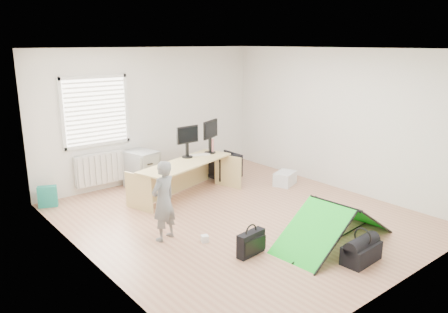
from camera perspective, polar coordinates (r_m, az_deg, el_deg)
ground at (r=7.29m, az=2.01°, el=-7.87°), size 5.50×5.50×0.00m
back_wall at (r=9.09m, az=-9.45°, el=5.37°), size 5.00×0.02×2.70m
window at (r=8.50m, az=-16.42°, el=5.69°), size 1.20×0.06×1.20m
radiator at (r=8.69m, az=-15.79°, el=-1.51°), size 1.00×0.12×0.60m
desk at (r=8.06m, az=-4.90°, el=-3.07°), size 2.10×1.18×0.68m
filing_cabinet at (r=8.77m, az=-10.69°, el=-1.63°), size 0.61×0.72×0.73m
monitor_left at (r=8.24m, az=-4.84°, el=1.38°), size 0.46×0.10×0.44m
monitor_right at (r=8.54m, az=-1.84°, el=2.03°), size 0.50×0.30×0.48m
keyboard at (r=8.41m, az=-3.28°, el=0.21°), size 0.45×0.27×0.02m
thermos at (r=8.61m, az=-1.56°, el=1.43°), size 0.09×0.09×0.27m
office_chair at (r=9.12m, az=-0.20°, el=-1.29°), size 0.61×0.62×0.56m
person at (r=6.34m, az=-7.91°, el=-5.76°), size 0.50×0.39×1.19m
kite at (r=6.50m, az=14.21°, el=-8.39°), size 1.98×0.99×0.59m
storage_crate at (r=8.89m, az=7.97°, el=-2.85°), size 0.56×0.47×0.27m
tote_bag at (r=8.24m, az=-22.04°, el=-4.87°), size 0.35×0.25×0.38m
laptop_bag at (r=6.02m, az=3.53°, el=-11.24°), size 0.46×0.18×0.33m
white_box at (r=6.41m, az=-2.53°, el=-10.67°), size 0.13×0.13×0.10m
duffel_bag at (r=6.12m, az=17.49°, el=-11.92°), size 0.59×0.32×0.25m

